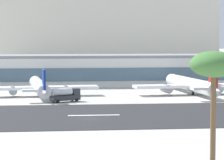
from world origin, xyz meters
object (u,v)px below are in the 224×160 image
at_px(terminal_building, 108,70).
at_px(service_fuel_truck_1, 65,95).
at_px(airliner_red_tail_gate_1, 193,85).
at_px(distant_hotel_block, 106,28).
at_px(airliner_navy_tail_gate_0, 40,87).
at_px(palm_tree_2, 214,67).

relative_size(terminal_building, service_fuel_truck_1, 22.19).
xyz_separation_m(terminal_building, airliner_red_tail_gate_1, (22.40, -39.22, -2.59)).
xyz_separation_m(distant_hotel_block, airliner_navy_tail_gate_0, (-37.36, -163.99, -20.07)).
distance_m(service_fuel_truck_1, palm_tree_2, 91.22).
relative_size(service_fuel_truck_1, palm_tree_2, 0.53).
height_order(terminal_building, distant_hotel_block, distant_hotel_block).
height_order(airliner_navy_tail_gate_0, service_fuel_truck_1, airliner_navy_tail_gate_0).
bearing_deg(airliner_navy_tail_gate_0, palm_tree_2, -172.01).
height_order(terminal_building, airliner_red_tail_gate_1, terminal_building).
bearing_deg(distant_hotel_block, airliner_navy_tail_gate_0, -102.84).
relative_size(terminal_building, airliner_red_tail_gate_1, 4.18).
distance_m(airliner_red_tail_gate_1, service_fuel_truck_1, 43.02).
distance_m(airliner_navy_tail_gate_0, palm_tree_2, 107.79).
xyz_separation_m(distant_hotel_block, palm_tree_2, (-13.69, -268.53, -8.71)).
bearing_deg(palm_tree_2, airliner_navy_tail_gate_0, 102.76).
bearing_deg(palm_tree_2, airliner_red_tail_gate_1, 77.16).
bearing_deg(service_fuel_truck_1, terminal_building, 44.85).
bearing_deg(service_fuel_truck_1, airliner_navy_tail_gate_0, 87.60).
bearing_deg(airliner_red_tail_gate_1, terminal_building, 24.63).
bearing_deg(terminal_building, service_fuel_truck_1, -108.13).
bearing_deg(service_fuel_truck_1, distant_hotel_block, 53.44).
bearing_deg(airliner_red_tail_gate_1, service_fuel_truck_1, 105.60).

